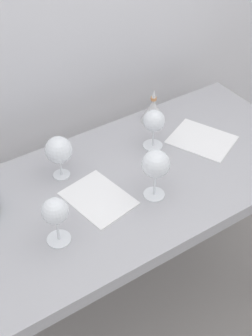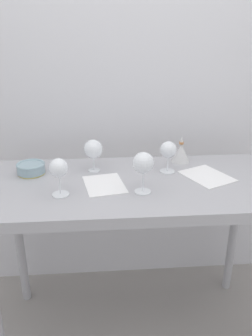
# 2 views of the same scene
# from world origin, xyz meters

# --- Properties ---
(ground_plane) EXTENTS (6.00, 6.00, 0.00)m
(ground_plane) POSITION_xyz_m (0.00, 0.00, 0.00)
(ground_plane) COLOR gray
(back_wall) EXTENTS (3.80, 0.04, 2.60)m
(back_wall) POSITION_xyz_m (0.00, 0.49, 1.30)
(back_wall) COLOR silver
(back_wall) RESTS_ON ground_plane
(steel_counter) EXTENTS (1.40, 0.65, 0.90)m
(steel_counter) POSITION_xyz_m (0.00, -0.01, 0.79)
(steel_counter) COLOR #A6A6AB
(steel_counter) RESTS_ON ground_plane
(wine_glass_near_center) EXTENTS (0.09, 0.09, 0.18)m
(wine_glass_near_center) POSITION_xyz_m (0.03, -0.12, 1.03)
(wine_glass_near_center) COLOR white
(wine_glass_near_center) RESTS_ON steel_counter
(wine_glass_far_left) EXTENTS (0.09, 0.09, 0.16)m
(wine_glass_far_left) POSITION_xyz_m (-0.19, 0.14, 1.01)
(wine_glass_far_left) COLOR white
(wine_glass_far_left) RESTS_ON steel_counter
(wine_glass_far_right) EXTENTS (0.08, 0.08, 0.16)m
(wine_glass_far_right) POSITION_xyz_m (0.18, 0.10, 1.01)
(wine_glass_far_right) COLOR white
(wine_glass_far_right) RESTS_ON steel_counter
(wine_glass_near_left) EXTENTS (0.08, 0.08, 0.17)m
(wine_glass_near_left) POSITION_xyz_m (-0.33, -0.11, 1.02)
(wine_glass_near_left) COLOR white
(wine_glass_near_left) RESTS_ON steel_counter
(tasting_sheet_upper) EXTENTS (0.21, 0.25, 0.00)m
(tasting_sheet_upper) POSITION_xyz_m (-0.14, -0.03, 0.90)
(tasting_sheet_upper) COLOR white
(tasting_sheet_upper) RESTS_ON steel_counter
(tasting_sheet_lower) EXTENTS (0.27, 0.29, 0.00)m
(tasting_sheet_lower) POSITION_xyz_m (0.36, 0.03, 0.90)
(tasting_sheet_lower) COLOR white
(tasting_sheet_lower) RESTS_ON steel_counter
(tasting_bowl) EXTENTS (0.14, 0.14, 0.06)m
(tasting_bowl) POSITION_xyz_m (-0.50, 0.13, 0.93)
(tasting_bowl) COLOR #DBCC66
(tasting_bowl) RESTS_ON steel_counter
(decanter_funnel) EXTENTS (0.10, 0.10, 0.15)m
(decanter_funnel) POSITION_xyz_m (0.28, 0.24, 0.95)
(decanter_funnel) COLOR silver
(decanter_funnel) RESTS_ON steel_counter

